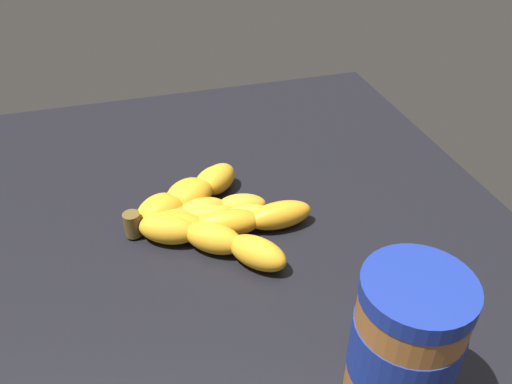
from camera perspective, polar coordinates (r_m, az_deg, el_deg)
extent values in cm
cube|color=black|center=(63.28, -0.39, -6.21)|extent=(82.82, 65.18, 3.86)
ellipsoid|color=gold|center=(61.18, -9.58, -4.01)|extent=(6.33, 7.82, 3.51)
ellipsoid|color=gold|center=(59.34, -4.67, -5.01)|extent=(7.04, 7.68, 3.51)
ellipsoid|color=gold|center=(57.30, 0.17, -6.65)|extent=(7.53, 7.30, 3.51)
ellipsoid|color=gold|center=(61.74, -9.05, -3.62)|extent=(5.50, 8.58, 3.32)
ellipsoid|color=gold|center=(61.42, -3.14, -3.40)|extent=(4.32, 8.32, 3.32)
ellipsoid|color=gold|center=(62.56, 2.58, -2.53)|extent=(3.63, 8.08, 3.32)
ellipsoid|color=gold|center=(62.82, -9.61, -3.16)|extent=(3.07, 6.42, 2.87)
ellipsoid|color=gold|center=(62.88, -5.02, -2.68)|extent=(3.97, 6.74, 2.87)
ellipsoid|color=gold|center=(62.74, -0.41, -2.61)|extent=(4.78, 6.92, 2.87)
ellipsoid|color=gold|center=(63.49, -9.92, -2.76)|extent=(3.85, 6.32, 2.81)
ellipsoid|color=gold|center=(64.21, -5.85, -1.84)|extent=(2.91, 5.95, 2.81)
ellipsoid|color=gold|center=(64.51, -1.69, -1.43)|extent=(4.03, 6.38, 2.81)
ellipsoid|color=gold|center=(63.80, -10.24, -2.12)|extent=(5.54, 6.82, 3.61)
ellipsoid|color=gold|center=(65.81, -6.88, -0.42)|extent=(6.15, 6.91, 3.61)
ellipsoid|color=gold|center=(68.55, -4.19, 1.41)|extent=(6.59, 6.82, 3.61)
ellipsoid|color=gold|center=(64.38, -10.69, -1.86)|extent=(6.11, 6.72, 3.48)
ellipsoid|color=gold|center=(66.57, -7.61, -0.09)|extent=(5.79, 6.72, 3.48)
ellipsoid|color=gold|center=(68.69, -4.49, 1.41)|extent=(5.42, 6.66, 3.48)
cylinder|color=brown|center=(62.61, -13.29, -3.44)|extent=(2.00, 2.00, 3.00)
cylinder|color=#9E602D|center=(44.91, 15.72, -16.25)|extent=(8.41, 8.41, 11.94)
cylinder|color=navy|center=(44.45, 15.85, -15.77)|extent=(8.58, 8.58, 5.37)
cylinder|color=navy|center=(39.96, 17.28, -10.23)|extent=(8.52, 8.52, 1.56)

